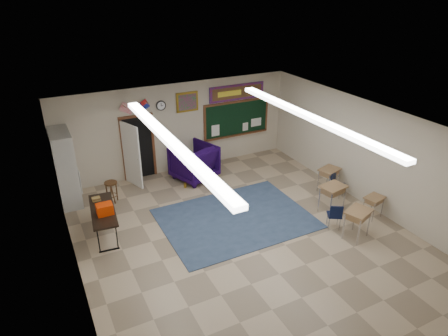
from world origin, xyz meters
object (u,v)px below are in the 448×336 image
wingback_armchair (194,162)px  folding_table (104,221)px  student_desk_front_right (328,179)px  student_desk_front_left (332,197)px  wooden_stool (112,192)px

wingback_armchair → folding_table: size_ratio=0.70×
wingback_armchair → student_desk_front_right: bearing=121.6°
wingback_armchair → student_desk_front_left: bearing=105.6°
wingback_armchair → folding_table: wingback_armchair is taller
wingback_armchair → student_desk_front_left: 4.53m
wingback_armchair → wooden_stool: (-2.77, -0.34, -0.24)m
wingback_armchair → student_desk_front_left: wingback_armchair is taller
student_desk_front_right → wooden_stool: 6.56m
student_desk_front_left → folding_table: folding_table is taller
student_desk_front_left → student_desk_front_right: student_desk_front_left is taller
wooden_stool → wingback_armchair: bearing=6.9°
wooden_stool → folding_table: bearing=-108.8°
wingback_armchair → wooden_stool: wingback_armchair is taller
folding_table → student_desk_front_right: bearing=-0.4°
student_desk_front_left → folding_table: bearing=153.4°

